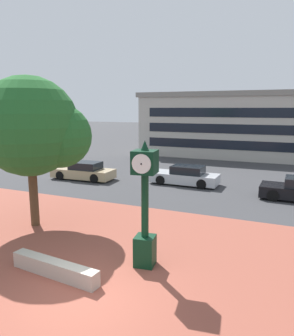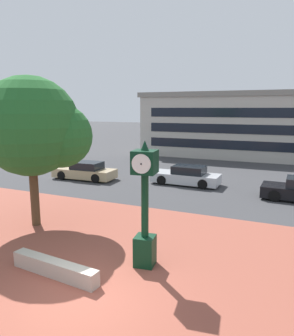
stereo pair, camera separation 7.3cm
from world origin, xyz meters
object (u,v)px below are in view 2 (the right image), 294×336
street_clock (145,206)px  car_street_mid (85,171)px  plaza_tree (37,129)px  car_street_far (186,176)px  civic_building (273,124)px

street_clock → car_street_mid: bearing=125.0°
plaza_tree → car_street_far: bearing=70.2°
street_clock → car_street_far: 11.86m
car_street_mid → civic_building: civic_building is taller
plaza_tree → civic_building: (7.93, 28.65, -0.87)m
street_clock → civic_building: (2.20, 30.26, 1.35)m
plaza_tree → car_street_far: plaza_tree is taller
car_street_far → car_street_mid: bearing=101.9°
street_clock → plaza_tree: 6.35m
car_street_far → plaza_tree: bearing=161.3°
street_clock → car_street_far: size_ratio=0.90×
civic_building → car_street_far: bearing=-103.1°
plaza_tree → car_street_far: 11.21m
street_clock → car_street_mid: 13.93m
street_clock → civic_building: 30.37m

